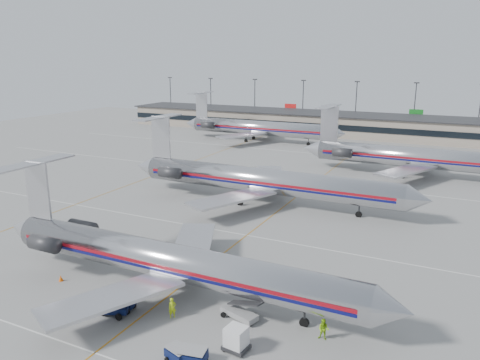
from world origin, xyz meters
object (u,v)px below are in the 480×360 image
Objects in this scene: tug_center at (113,306)px; uld_container at (236,339)px; jet_second_row at (259,180)px; belt_loader at (240,312)px; jet_foreground at (165,260)px.

tug_center is 1.32× the size of uld_container.
jet_second_row is at bearing 117.85° from uld_container.
tug_center is 11.41m from belt_loader.
belt_loader is (12.31, -32.13, -3.16)m from jet_second_row.
tug_center is at bearing -87.15° from jet_second_row.
tug_center is (1.82, -36.61, -2.85)m from jet_second_row.
tug_center is at bearing -139.83° from belt_loader.
jet_second_row reaches higher than uld_container.
uld_container is at bearing -28.19° from jet_foreground.
belt_loader is at bearing -69.04° from jet_second_row.
jet_second_row is 36.77m from tug_center.
tug_center is 0.62× the size of belt_loader.
jet_foreground reaches higher than tug_center.
jet_foreground reaches higher than uld_container.
belt_loader is at bearing 119.19° from uld_container.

